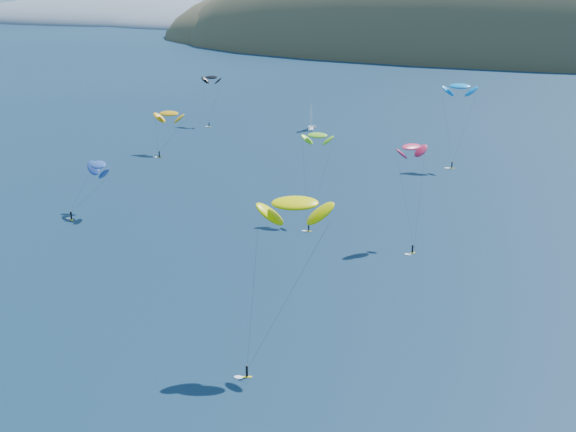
# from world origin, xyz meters

# --- Properties ---
(headland) EXTENTS (460.00, 250.00, 60.00)m
(headland) POSITION_xyz_m (-445.26, 750.08, -3.36)
(headland) COLOR slate
(headland) RESTS_ON ground
(sailboat) EXTENTS (8.25, 7.30, 9.85)m
(sailboat) POSITION_xyz_m (-52.54, 208.71, 0.87)
(sailboat) COLOR silver
(sailboat) RESTS_ON ground
(kitesurfer_1) EXTENTS (9.84, 10.14, 14.92)m
(kitesurfer_1) POSITION_xyz_m (-81.76, 158.28, 12.23)
(kitesurfer_1) COLOR yellow
(kitesurfer_1) RESTS_ON ground
(kitesurfer_2) EXTENTS (11.35, 13.98, 26.11)m
(kitesurfer_2) POSITION_xyz_m (0.98, 42.67, 23.21)
(kitesurfer_2) COLOR yellow
(kitesurfer_2) RESTS_ON ground
(kitesurfer_3) EXTENTS (7.29, 12.86, 21.10)m
(kitesurfer_3) POSITION_xyz_m (-17.46, 108.94, 19.10)
(kitesurfer_3) COLOR yellow
(kitesurfer_3) RESTS_ON ground
(kitesurfer_4) EXTENTS (10.01, 7.48, 25.65)m
(kitesurfer_4) POSITION_xyz_m (4.40, 171.58, 22.99)
(kitesurfer_4) COLOR yellow
(kitesurfer_4) RESTS_ON ground
(kitesurfer_9) EXTENTS (7.24, 12.55, 22.17)m
(kitesurfer_9) POSITION_xyz_m (5.70, 99.86, 20.01)
(kitesurfer_9) COLOR yellow
(kitesurfer_9) RESTS_ON ground
(kitesurfer_10) EXTENTS (10.18, 12.95, 14.08)m
(kitesurfer_10) POSITION_xyz_m (-66.24, 95.19, 11.43)
(kitesurfer_10) COLOR yellow
(kitesurfer_10) RESTS_ON ground
(kitesurfer_12) EXTENTS (7.77, 7.71, 19.33)m
(kitesurfer_12) POSITION_xyz_m (-90.07, 206.51, 17.16)
(kitesurfer_12) COLOR yellow
(kitesurfer_12) RESTS_ON ground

